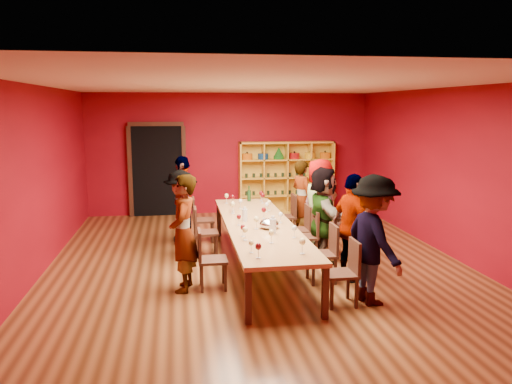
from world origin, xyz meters
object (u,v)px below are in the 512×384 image
chair_person_right_1 (327,250)px  chair_person_right_2 (309,233)px  person_left_1 (183,233)px  chair_person_left_3 (202,229)px  spittoon_bowl (269,224)px  person_right_2 (323,214)px  chair_person_left_1 (207,256)px  chair_person_right_3 (302,227)px  person_right_3 (320,206)px  chair_person_left_4 (199,217)px  person_right_1 (353,228)px  wine_bottle (249,195)px  person_left_3 (181,214)px  tasting_table (259,227)px  person_right_0 (374,240)px  person_left_4 (183,200)px  shelving_unit (286,174)px  chair_person_right_4 (288,214)px  person_right_4 (302,199)px

chair_person_right_1 → chair_person_right_2: 1.06m
person_left_1 → chair_person_left_3: 1.72m
spittoon_bowl → person_right_2: bearing=28.6°
chair_person_left_1 → person_right_2: (2.07, 1.08, 0.33)m
person_right_2 → spittoon_bowl: person_right_2 is taller
chair_person_left_1 → chair_person_right_3: bearing=40.7°
person_right_2 → person_right_3: size_ratio=0.95×
chair_person_left_4 → person_right_2: bearing=-37.2°
person_left_1 → person_right_1: size_ratio=1.03×
person_right_1 → wine_bottle: size_ratio=5.26×
chair_person_right_2 → person_right_2: bearing=0.0°
chair_person_left_1 → spittoon_bowl: bearing=26.5°
person_left_1 → person_left_3: bearing=-170.5°
person_left_1 → chair_person_left_4: size_ratio=1.92×
person_right_3 → tasting_table: bearing=95.1°
chair_person_left_3 → person_right_0: (2.19, -2.53, 0.39)m
person_left_4 → chair_person_right_3: person_left_4 is taller
chair_person_left_3 → chair_person_right_2: (1.82, -0.56, 0.00)m
chair_person_left_1 → chair_person_right_1: bearing=0.7°
chair_person_left_3 → person_right_0: person_right_0 is taller
person_right_1 → person_right_2: (-0.15, 1.06, -0.01)m
person_left_3 → person_right_1: bearing=59.3°
shelving_unit → person_left_1: 5.82m
chair_person_left_1 → person_left_3: (-0.35, 1.64, 0.29)m
chair_person_left_4 → person_right_2: (2.07, -1.57, 0.33)m
chair_person_right_1 → person_right_1: bearing=0.0°
chair_person_right_3 → tasting_table: bearing=-142.3°
chair_person_left_1 → tasting_table: bearing=43.4°
chair_person_right_2 → person_left_1: bearing=-153.4°
chair_person_left_4 → person_left_4: bearing=180.0°
chair_person_right_3 → person_right_2: bearing=-62.8°
chair_person_left_1 → person_right_0: 2.40m
person_right_1 → chair_person_right_4: size_ratio=1.87×
person_left_4 → chair_person_right_1: size_ratio=1.93×
person_left_1 → chair_person_left_4: (0.34, 2.65, -0.36)m
person_left_1 → person_right_0: person_right_0 is taller
chair_person_left_4 → chair_person_right_4: (1.82, 0.05, 0.00)m
chair_person_right_1 → chair_person_left_4: bearing=124.7°
person_right_0 → spittoon_bowl: 1.82m
chair_person_right_3 → chair_person_right_2: bearing=-90.0°
person_left_4 → chair_person_right_2: bearing=50.5°
person_left_1 → spittoon_bowl: size_ratio=5.48×
chair_person_left_3 → person_right_4: (2.10, 1.05, 0.30)m
chair_person_right_2 → person_right_3: 0.69m
person_right_0 → chair_person_right_2: person_right_0 is taller
person_right_4 → chair_person_left_1: bearing=120.5°
person_right_4 → wine_bottle: size_ratio=5.02×
shelving_unit → person_right_2: (-0.24, -4.10, -0.16)m
person_right_1 → chair_person_right_2: bearing=6.6°
chair_person_left_3 → chair_person_left_1: bearing=-90.0°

